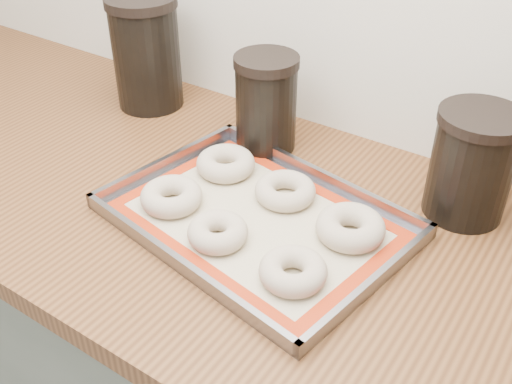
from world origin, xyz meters
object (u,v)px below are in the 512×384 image
Objects in this scene: bagel_front_left at (171,196)px; bagel_front_right at (293,271)px; bagel_back_left at (226,163)px; canister_left at (146,52)px; canister_right at (472,164)px; baking_tray at (256,219)px; bagel_back_right at (350,227)px; bagel_front_mid at (218,232)px; bagel_back_mid at (285,191)px; canister_mid at (266,103)px.

bagel_front_right is (0.26, -0.04, -0.00)m from bagel_front_left.
bagel_front_left is 0.13m from bagel_back_left.
canister_left is 1.28× the size of canister_right.
baking_tray is 0.15m from bagel_back_right.
bagel_front_right is at bearing -3.97° from bagel_front_mid.
bagel_front_mid is 0.51× the size of canister_right.
bagel_front_right is at bearing -115.53° from canister_right.
bagel_front_mid is 0.15m from bagel_back_mid.
baking_tray is 0.15m from bagel_front_right.
bagel_back_right is 0.46× the size of canister_left.
bagel_back_left is at bearing 83.76° from bagel_front_left.
canister_mid is (-0.12, 0.21, 0.09)m from baking_tray.
canister_right is (0.26, 0.22, 0.08)m from baking_tray.
bagel_front_mid is (-0.02, -0.08, 0.01)m from baking_tray.
baking_tray is at bearing -34.98° from bagel_back_left.
baking_tray is 2.81× the size of canister_right.
bagel_back_mid is (0.01, 0.08, 0.01)m from baking_tray.
bagel_back_mid is 0.57× the size of canister_right.
canister_right reaches higher than bagel_front_left.
baking_tray is 0.08m from bagel_back_mid.
bagel_front_left is 0.48m from canister_right.
bagel_front_right is 0.34m from canister_right.
bagel_front_left is 0.12m from bagel_front_mid.
canister_left is (-0.57, 0.18, 0.09)m from bagel_back_right.
canister_right is at bearing 45.75° from bagel_front_mid.
canister_mid reaches higher than bagel_front_right.
canister_right is at bearing 64.47° from bagel_front_right.
bagel_back_mid is at bearing -151.45° from canister_right.
canister_left reaches higher than bagel_front_right.
canister_mid reaches higher than canister_right.
canister_mid reaches higher than bagel_back_left.
baking_tray is 4.86× the size of bagel_back_left.
bagel_front_mid is 0.40× the size of canister_left.
bagel_front_right is 0.30m from bagel_back_left.
baking_tray is at bearing 17.84° from bagel_front_left.
bagel_back_right is at bearing -12.53° from bagel_back_mid.
canister_right is (0.28, 0.29, 0.07)m from bagel_front_mid.
bagel_back_left is (-0.24, 0.17, 0.00)m from bagel_front_right.
bagel_back_left is at bearing -161.66° from canister_right.
baking_tray is at bearing 144.71° from bagel_front_right.
baking_tray is 0.15m from bagel_front_left.
bagel_back_left is 0.58× the size of canister_right.
bagel_front_mid is at bearing -104.45° from baking_tray.
canister_left reaches higher than canister_mid.
bagel_front_left reaches higher than bagel_front_right.
canister_mid is (0.02, 0.25, 0.07)m from bagel_front_left.
bagel_front_right reaches higher than bagel_back_mid.
bagel_back_mid is at bearing 167.47° from bagel_back_right.
bagel_back_left is (-0.10, 0.16, 0.00)m from bagel_front_mid.
canister_mid is (-0.26, 0.16, 0.07)m from bagel_back_right.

